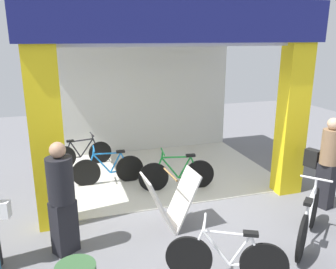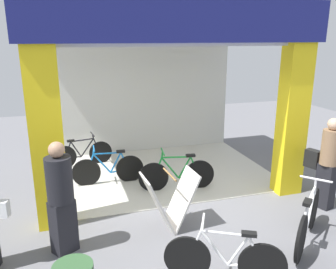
{
  "view_description": "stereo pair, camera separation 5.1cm",
  "coord_description": "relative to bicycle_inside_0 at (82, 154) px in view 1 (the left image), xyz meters",
  "views": [
    {
      "loc": [
        -1.97,
        -5.49,
        3.04
      ],
      "look_at": [
        0.0,
        0.87,
        1.15
      ],
      "focal_mm": 36.91,
      "sensor_mm": 36.0,
      "label": 1
    },
    {
      "loc": [
        -1.93,
        -5.5,
        3.04
      ],
      "look_at": [
        0.0,
        0.87,
        1.15
      ],
      "focal_mm": 36.91,
      "sensor_mm": 36.0,
      "label": 2
    }
  ],
  "objects": [
    {
      "name": "bicycle_inside_2",
      "position": [
        1.76,
        -1.96,
        0.03
      ],
      "size": [
        1.55,
        0.43,
        0.86
      ],
      "color": "black",
      "rests_on": "ground"
    },
    {
      "name": "bicycle_inside_0",
      "position": [
        0.0,
        0.0,
        0.0
      ],
      "size": [
        1.42,
        0.39,
        0.79
      ],
      "color": "black",
      "rests_on": "ground"
    },
    {
      "name": "sandwich_board_sign",
      "position": [
        1.19,
        -3.3,
        0.16
      ],
      "size": [
        0.9,
        0.61,
        0.96
      ],
      "color": "silver",
      "rests_on": "ground"
    },
    {
      "name": "bicycle_parked_1",
      "position": [
        3.06,
        -4.33,
        0.06
      ],
      "size": [
        1.31,
        1.18,
        0.94
      ],
      "color": "black",
      "rests_on": "ground"
    },
    {
      "name": "ground_plane",
      "position": [
        1.62,
        -2.66,
        -0.31
      ],
      "size": [
        17.96,
        17.96,
        0.0
      ],
      "primitive_type": "plane",
      "color": "slate",
      "rests_on": "ground"
    },
    {
      "name": "bicycle_parked_0",
      "position": [
        1.46,
        -4.78,
        0.03
      ],
      "size": [
        1.41,
        0.72,
        0.85
      ],
      "color": "black",
      "rests_on": "ground"
    },
    {
      "name": "pedestrian_2",
      "position": [
        4.11,
        -3.42,
        0.55
      ],
      "size": [
        0.42,
        0.65,
        1.69
      ],
      "color": "black",
      "rests_on": "ground"
    },
    {
      "name": "shop_facade",
      "position": [
        1.62,
        -0.96,
        1.63
      ],
      "size": [
        5.18,
        3.77,
        3.65
      ],
      "color": "beige",
      "rests_on": "ground"
    },
    {
      "name": "pedestrian_0",
      "position": [
        -0.47,
        -3.49,
        0.56
      ],
      "size": [
        0.51,
        0.51,
        1.68
      ],
      "color": "black",
      "rests_on": "ground"
    },
    {
      "name": "bicycle_inside_1",
      "position": [
        0.46,
        -1.25,
        0.02
      ],
      "size": [
        1.51,
        0.41,
        0.83
      ],
      "color": "black",
      "rests_on": "ground"
    }
  ]
}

